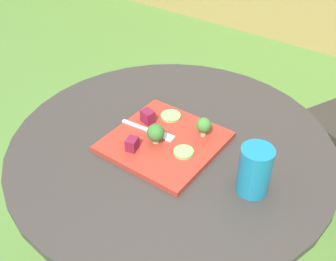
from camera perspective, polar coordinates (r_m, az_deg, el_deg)
patio_table at (r=1.22m, az=0.41°, el=-12.06°), size 0.82×0.82×0.72m
salad_plate at (r=1.01m, az=-0.49°, el=-1.58°), size 0.26×0.26×0.01m
drinking_glass at (r=0.88m, az=12.15°, el=-5.84°), size 0.07×0.07×0.12m
fork at (r=1.03m, az=-2.22°, el=-0.17°), size 0.15×0.03×0.00m
broccoli_floret_0 at (r=0.98m, az=-1.77°, el=-0.33°), size 0.04×0.04×0.05m
broccoli_floret_1 at (r=1.00m, az=5.10°, el=0.72°), size 0.04×0.04×0.05m
cucumber_slice_0 at (r=0.96m, az=2.22°, el=-3.08°), size 0.05×0.05×0.01m
cucumber_slice_1 at (r=1.08m, az=0.39°, el=2.08°), size 0.05×0.05×0.01m
beet_chunk_0 at (r=1.06m, az=-2.90°, el=2.00°), size 0.04×0.03×0.03m
beet_chunk_1 at (r=0.97m, az=-5.11°, el=-1.92°), size 0.03×0.04×0.03m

